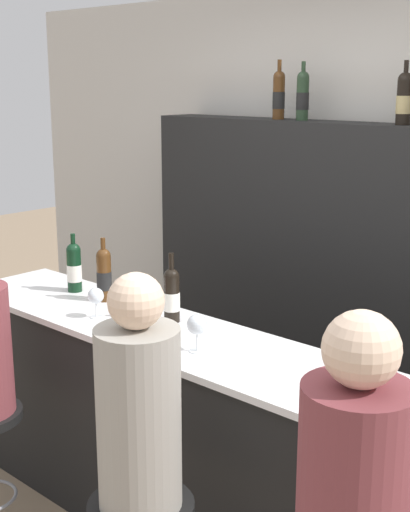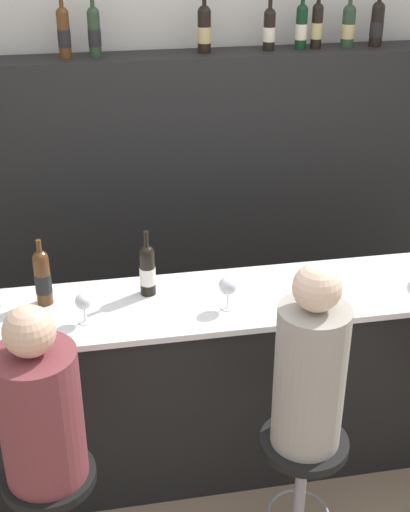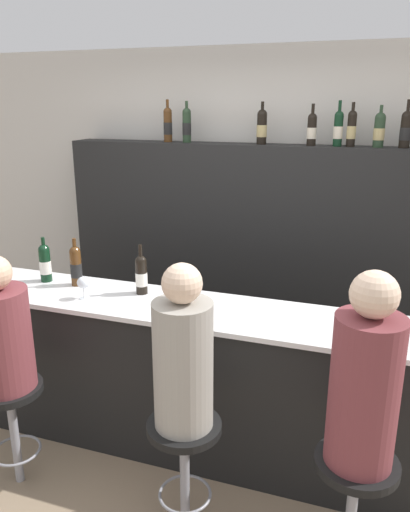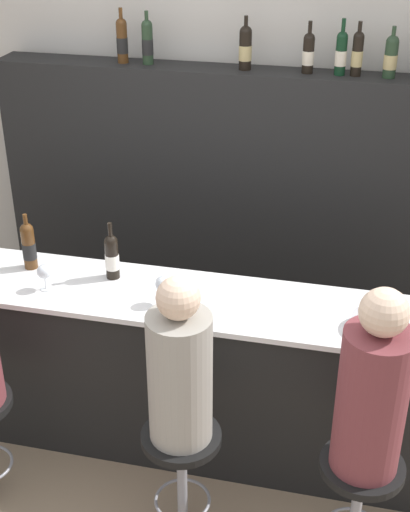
# 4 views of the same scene
# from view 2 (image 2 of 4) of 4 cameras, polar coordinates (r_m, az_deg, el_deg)

# --- Properties ---
(ground_plane) EXTENTS (16.00, 16.00, 0.00)m
(ground_plane) POSITION_cam_2_polar(r_m,az_deg,el_deg) (3.78, 3.33, -18.23)
(ground_plane) COLOR #8C755B
(wall_back) EXTENTS (6.40, 0.05, 2.60)m
(wall_back) POSITION_cam_2_polar(r_m,az_deg,el_deg) (4.60, -1.41, 9.75)
(wall_back) COLOR beige
(wall_back) RESTS_ON ground_plane
(bar_counter) EXTENTS (3.29, 0.55, 0.99)m
(bar_counter) POSITION_cam_2_polar(r_m,az_deg,el_deg) (3.64, 2.59, -9.93)
(bar_counter) COLOR black
(bar_counter) RESTS_ON ground_plane
(back_bar_cabinet) EXTENTS (3.09, 0.28, 1.85)m
(back_bar_cabinet) POSITION_cam_2_polar(r_m,az_deg,el_deg) (4.52, -0.90, 4.36)
(back_bar_cabinet) COLOR black
(back_bar_cabinet) RESTS_ON ground_plane
(wine_bottle_counter_1) EXTENTS (0.08, 0.08, 0.32)m
(wine_bottle_counter_1) POSITION_cam_2_polar(r_m,az_deg,el_deg) (3.32, -12.87, -1.64)
(wine_bottle_counter_1) COLOR #4C2D14
(wine_bottle_counter_1) RESTS_ON bar_counter
(wine_bottle_counter_2) EXTENTS (0.08, 0.08, 0.32)m
(wine_bottle_counter_2) POSITION_cam_2_polar(r_m,az_deg,el_deg) (3.33, -4.63, -1.06)
(wine_bottle_counter_2) COLOR black
(wine_bottle_counter_2) RESTS_ON bar_counter
(wine_bottle_backbar_0) EXTENTS (0.07, 0.07, 0.33)m
(wine_bottle_backbar_0) POSITION_cam_2_polar(r_m,az_deg,el_deg) (4.16, -11.24, 17.16)
(wine_bottle_backbar_0) COLOR #4C2D14
(wine_bottle_backbar_0) RESTS_ON back_bar_cabinet
(wine_bottle_backbar_1) EXTENTS (0.07, 0.07, 0.32)m
(wine_bottle_backbar_1) POSITION_cam_2_polar(r_m,az_deg,el_deg) (4.16, -8.86, 17.33)
(wine_bottle_backbar_1) COLOR #233823
(wine_bottle_backbar_1) RESTS_ON back_bar_cabinet
(wine_bottle_backbar_2) EXTENTS (0.08, 0.08, 0.32)m
(wine_bottle_backbar_2) POSITION_cam_2_polar(r_m,az_deg,el_deg) (4.23, -0.06, 17.73)
(wine_bottle_backbar_2) COLOR black
(wine_bottle_backbar_2) RESTS_ON back_bar_cabinet
(wine_bottle_backbar_3) EXTENTS (0.07, 0.07, 0.30)m
(wine_bottle_backbar_3) POSITION_cam_2_polar(r_m,az_deg,el_deg) (4.31, 5.17, 17.67)
(wine_bottle_backbar_3) COLOR black
(wine_bottle_backbar_3) RESTS_ON back_bar_cabinet
(wine_bottle_backbar_4) EXTENTS (0.07, 0.07, 0.33)m
(wine_bottle_backbar_4) POSITION_cam_2_polar(r_m,az_deg,el_deg) (4.37, 7.72, 17.78)
(wine_bottle_backbar_4) COLOR black
(wine_bottle_backbar_4) RESTS_ON back_bar_cabinet
(wine_bottle_backbar_5) EXTENTS (0.07, 0.07, 0.31)m
(wine_bottle_backbar_5) POSITION_cam_2_polar(r_m,az_deg,el_deg) (4.39, 8.95, 17.78)
(wine_bottle_backbar_5) COLOR black
(wine_bottle_backbar_5) RESTS_ON back_bar_cabinet
(wine_bottle_backbar_6) EXTENTS (0.08, 0.08, 0.29)m
(wine_bottle_backbar_6) POSITION_cam_2_polar(r_m,az_deg,el_deg) (4.46, 11.40, 17.63)
(wine_bottle_backbar_6) COLOR #233823
(wine_bottle_backbar_6) RESTS_ON back_bar_cabinet
(wine_bottle_backbar_7) EXTENTS (0.08, 0.08, 0.33)m
(wine_bottle_backbar_7) POSITION_cam_2_polar(r_m,az_deg,el_deg) (4.53, 13.60, 17.65)
(wine_bottle_backbar_7) COLOR black
(wine_bottle_backbar_7) RESTS_ON back_bar_cabinet
(wine_glass_0) EXTENTS (0.08, 0.08, 0.14)m
(wine_glass_0) POSITION_cam_2_polar(r_m,az_deg,el_deg) (3.16, -9.69, -3.67)
(wine_glass_0) COLOR silver
(wine_glass_0) RESTS_ON bar_counter
(wine_glass_1) EXTENTS (0.08, 0.08, 0.16)m
(wine_glass_1) POSITION_cam_2_polar(r_m,az_deg,el_deg) (3.21, 1.85, -2.47)
(wine_glass_1) COLOR silver
(wine_glass_1) RESTS_ON bar_counter
(bar_stool_left) EXTENTS (0.38, 0.38, 0.64)m
(bar_stool_left) POSITION_cam_2_polar(r_m,az_deg,el_deg) (3.11, -12.15, -18.38)
(bar_stool_left) COLOR gray
(bar_stool_left) RESTS_ON ground_plane
(guest_seated_left) EXTENTS (0.32, 0.32, 0.77)m
(guest_seated_left) POSITION_cam_2_polar(r_m,az_deg,el_deg) (2.80, -13.10, -11.73)
(guest_seated_left) COLOR brown
(guest_seated_left) RESTS_ON bar_stool_left
(bar_stool_middle) EXTENTS (0.38, 0.38, 0.64)m
(bar_stool_middle) POSITION_cam_2_polar(r_m,az_deg,el_deg) (3.21, 7.79, -16.15)
(bar_stool_middle) COLOR gray
(bar_stool_middle) RESTS_ON ground_plane
(guest_seated_middle) EXTENTS (0.29, 0.29, 0.83)m
(guest_seated_middle) POSITION_cam_2_polar(r_m,az_deg,el_deg) (2.89, 8.42, -8.86)
(guest_seated_middle) COLOR gray
(guest_seated_middle) RESTS_ON bar_stool_middle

